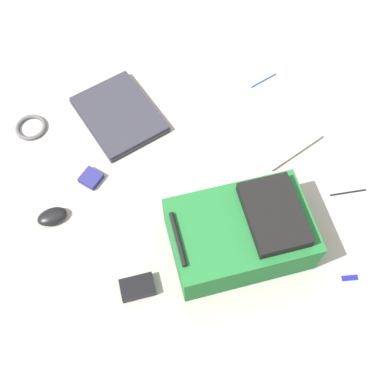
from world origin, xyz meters
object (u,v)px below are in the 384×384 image
(book_comic, at_px, (279,135))
(earbud_pouch, at_px, (91,178))
(cable_coil, at_px, (31,127))
(power_brick, at_px, (138,287))
(laptop, at_px, (119,115))
(pen_black, at_px, (348,192))
(pen_blue, at_px, (264,80))
(computer_mouse, at_px, (52,216))
(backpack, at_px, (242,233))
(usb_stick, at_px, (350,278))

(book_comic, height_order, earbud_pouch, earbud_pouch)
(cable_coil, bearing_deg, power_brick, -164.64)
(cable_coil, bearing_deg, book_comic, -112.25)
(laptop, relative_size, pen_black, 2.96)
(pen_blue, bearing_deg, computer_mouse, 108.69)
(computer_mouse, bearing_deg, book_comic, -88.77)
(computer_mouse, xyz_separation_m, power_brick, (-0.35, -0.21, -0.00))
(power_brick, bearing_deg, laptop, -10.77)
(backpack, height_order, book_comic, backpack)
(earbud_pouch, bearing_deg, laptop, -35.86)
(computer_mouse, distance_m, usb_stick, 1.05)
(computer_mouse, relative_size, pen_blue, 0.80)
(power_brick, height_order, pen_blue, power_brick)
(backpack, height_order, pen_black, backpack)
(pen_black, relative_size, usb_stick, 2.54)
(computer_mouse, bearing_deg, power_brick, -150.59)
(backpack, height_order, cable_coil, backpack)
(power_brick, relative_size, earbud_pouch, 1.59)
(backpack, xyz_separation_m, pen_blue, (0.64, -0.38, -0.09))
(pen_black, bearing_deg, book_comic, 23.41)
(laptop, bearing_deg, earbud_pouch, 144.14)
(book_comic, relative_size, pen_black, 2.29)
(laptop, xyz_separation_m, pen_black, (-0.62, -0.70, -0.01))
(laptop, height_order, earbud_pouch, laptop)
(cable_coil, height_order, pen_blue, cable_coil)
(backpack, height_order, earbud_pouch, backpack)
(backpack, xyz_separation_m, usb_stick, (-0.24, -0.30, -0.09))
(laptop, distance_m, usb_stick, 1.06)
(computer_mouse, relative_size, power_brick, 0.94)
(laptop, bearing_deg, backpack, -159.84)
(laptop, distance_m, computer_mouse, 0.49)
(cable_coil, bearing_deg, laptop, -100.61)
(backpack, bearing_deg, book_comic, -41.29)
(laptop, distance_m, book_comic, 0.64)
(laptop, height_order, pen_black, laptop)
(book_comic, distance_m, pen_blue, 0.29)
(power_brick, bearing_deg, book_comic, -60.40)
(backpack, bearing_deg, earbud_pouch, 44.88)
(book_comic, relative_size, computer_mouse, 2.96)
(book_comic, relative_size, usb_stick, 5.80)
(computer_mouse, distance_m, earbud_pouch, 0.20)
(cable_coil, bearing_deg, pen_black, -123.29)
(cable_coil, relative_size, pen_blue, 0.93)
(power_brick, xyz_separation_m, earbud_pouch, (0.46, 0.04, -0.00))
(backpack, relative_size, laptop, 1.19)
(backpack, distance_m, book_comic, 0.49)
(laptop, bearing_deg, pen_blue, -92.37)
(backpack, relative_size, usb_stick, 8.92)
(computer_mouse, relative_size, pen_black, 0.77)
(pen_blue, relative_size, earbud_pouch, 1.86)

